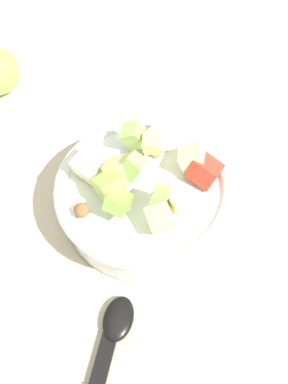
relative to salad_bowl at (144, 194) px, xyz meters
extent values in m
plane|color=silver|center=(-0.01, -0.01, -0.05)|extent=(2.40, 2.40, 0.00)
cube|color=#BCB299|center=(-0.01, -0.01, -0.04)|extent=(0.47, 0.36, 0.01)
cylinder|color=white|center=(0.00, 0.00, -0.01)|extent=(0.22, 0.22, 0.06)
torus|color=white|center=(0.00, 0.00, 0.02)|extent=(0.23, 0.23, 0.02)
cube|color=beige|center=(-0.07, 0.01, 0.04)|extent=(0.06, 0.06, 0.04)
cube|color=beige|center=(-0.04, 0.06, 0.04)|extent=(0.04, 0.04, 0.04)
cube|color=#BC3828|center=(-0.02, 0.08, 0.03)|extent=(0.06, 0.05, 0.05)
cube|color=#E5D684|center=(-0.04, 0.00, 0.05)|extent=(0.02, 0.02, 0.02)
cube|color=#8CB74C|center=(0.04, -0.03, 0.05)|extent=(0.04, 0.04, 0.03)
sphere|color=brown|center=(0.05, -0.07, 0.03)|extent=(0.03, 0.03, 0.03)
cube|color=beige|center=(-0.01, -0.07, 0.04)|extent=(0.06, 0.05, 0.04)
cube|color=#E5D684|center=(0.00, -0.03, 0.05)|extent=(0.04, 0.04, 0.04)
cube|color=beige|center=(0.03, 0.05, 0.05)|extent=(0.04, 0.04, 0.03)
cube|color=#A3CC6B|center=(-0.06, -0.02, 0.05)|extent=(0.03, 0.04, 0.04)
cube|color=#93C160|center=(0.04, 0.02, 0.05)|extent=(0.03, 0.03, 0.03)
cube|color=#E5D684|center=(0.06, 0.03, 0.04)|extent=(0.04, 0.04, 0.04)
cube|color=#93C160|center=(0.00, -0.01, 0.06)|extent=(0.03, 0.04, 0.04)
sphere|color=brown|center=(-0.05, 0.06, 0.03)|extent=(0.02, 0.03, 0.02)
cube|color=#9EC656|center=(0.02, -0.04, 0.05)|extent=(0.05, 0.05, 0.03)
ellipsoid|color=black|center=(0.16, -0.02, -0.03)|extent=(0.06, 0.04, 0.01)
camera|label=1|loc=(0.32, 0.03, 0.49)|focal=41.66mm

